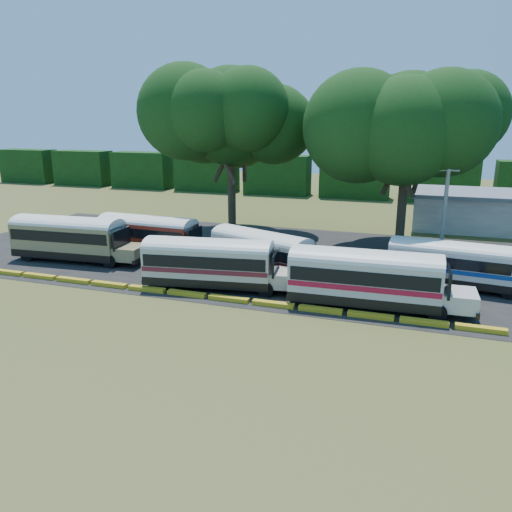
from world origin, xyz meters
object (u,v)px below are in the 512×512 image
(bus_beige, at_px, (71,236))
(bus_white_red, at_px, (368,276))
(bus_cream_west, at_px, (212,261))
(tree_west, at_px, (231,117))
(bus_red, at_px, (150,233))

(bus_beige, xyz_separation_m, bus_white_red, (24.38, -3.06, -0.05))
(bus_beige, distance_m, bus_cream_west, 14.06)
(bus_beige, bearing_deg, bus_white_red, -10.85)
(tree_west, bearing_deg, bus_beige, -122.79)
(bus_red, bearing_deg, bus_cream_west, -34.10)
(tree_west, bearing_deg, bus_white_red, -47.20)
(bus_beige, bearing_deg, tree_west, 53.51)
(tree_west, bearing_deg, bus_red, -109.36)
(bus_red, relative_size, tree_west, 0.65)
(bus_cream_west, bearing_deg, bus_red, 134.90)
(bus_beige, relative_size, tree_west, 0.70)
(bus_red, distance_m, bus_cream_west, 10.62)
(bus_cream_west, distance_m, tree_west, 19.71)
(bus_red, xyz_separation_m, tree_west, (3.56, 10.14, 9.60))
(bus_red, bearing_deg, bus_beige, -143.17)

